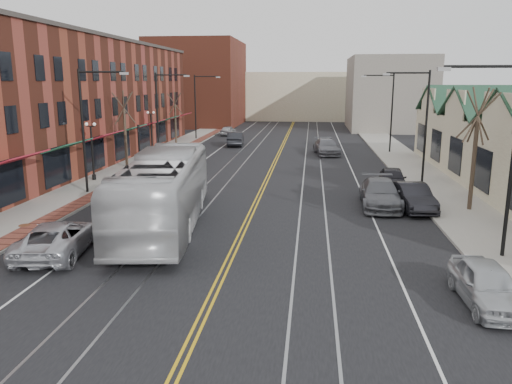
% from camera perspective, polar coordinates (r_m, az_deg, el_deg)
% --- Properties ---
extents(ground, '(160.00, 160.00, 0.00)m').
position_cam_1_polar(ground, '(17.15, -5.61, -13.01)').
color(ground, black).
rests_on(ground, ground).
extents(sidewalk_left, '(4.00, 120.00, 0.15)m').
position_cam_1_polar(sidewalk_left, '(39.01, -16.91, 1.22)').
color(sidewalk_left, gray).
rests_on(sidewalk_left, ground).
extents(sidewalk_right, '(4.00, 120.00, 0.15)m').
position_cam_1_polar(sidewalk_right, '(36.90, 19.81, 0.39)').
color(sidewalk_right, gray).
rests_on(sidewalk_right, ground).
extents(building_left, '(10.00, 50.00, 11.00)m').
position_cam_1_polar(building_left, '(47.70, -21.87, 9.42)').
color(building_left, brown).
rests_on(building_left, ground).
extents(backdrop_left, '(14.00, 18.00, 14.00)m').
position_cam_1_polar(backdrop_left, '(87.28, -6.59, 12.24)').
color(backdrop_left, brown).
rests_on(backdrop_left, ground).
extents(backdrop_mid, '(22.00, 14.00, 9.00)m').
position_cam_1_polar(backdrop_mid, '(100.21, 4.53, 10.88)').
color(backdrop_mid, '#C3B996').
rests_on(backdrop_mid, ground).
extents(backdrop_right, '(12.00, 16.00, 11.00)m').
position_cam_1_polar(backdrop_right, '(80.98, 14.91, 10.82)').
color(backdrop_right, slate).
rests_on(backdrop_right, ground).
extents(streetlight_l_1, '(3.33, 0.25, 8.00)m').
position_cam_1_polar(streetlight_l_1, '(34.36, -18.58, 7.98)').
color(streetlight_l_1, black).
rests_on(streetlight_l_1, sidewalk_left).
extents(streetlight_l_2, '(3.33, 0.25, 8.00)m').
position_cam_1_polar(streetlight_l_2, '(49.32, -10.75, 9.61)').
color(streetlight_l_2, black).
rests_on(streetlight_l_2, sidewalk_left).
extents(streetlight_l_3, '(3.33, 0.25, 8.00)m').
position_cam_1_polar(streetlight_l_3, '(64.77, -6.58, 10.40)').
color(streetlight_l_3, black).
rests_on(streetlight_l_3, sidewalk_left).
extents(streetlight_r_0, '(3.33, 0.25, 8.00)m').
position_cam_1_polar(streetlight_r_0, '(22.61, 26.40, 5.27)').
color(streetlight_r_0, black).
rests_on(streetlight_r_0, sidewalk_right).
extents(streetlight_r_1, '(3.33, 0.25, 8.00)m').
position_cam_1_polar(streetlight_r_1, '(37.98, 18.27, 8.38)').
color(streetlight_r_1, black).
rests_on(streetlight_r_1, sidewalk_right).
extents(streetlight_r_2, '(3.33, 0.25, 8.00)m').
position_cam_1_polar(streetlight_r_2, '(53.72, 14.82, 9.64)').
color(streetlight_r_2, black).
rests_on(streetlight_r_2, sidewalk_right).
extents(lamppost_l_2, '(0.84, 0.28, 4.27)m').
position_cam_1_polar(lamppost_l_2, '(38.99, -18.20, 4.30)').
color(lamppost_l_2, black).
rests_on(lamppost_l_2, sidewalk_left).
extents(lamppost_l_3, '(0.84, 0.28, 4.27)m').
position_cam_1_polar(lamppost_l_3, '(51.95, -11.84, 6.58)').
color(lamppost_l_3, black).
rests_on(lamppost_l_3, sidewalk_left).
extents(tree_left_near, '(1.78, 1.37, 6.48)m').
position_cam_1_polar(tree_left_near, '(44.23, -14.76, 7.14)').
color(tree_left_near, '#382B21').
rests_on(tree_left_near, sidewalk_left).
extents(tree_left_far, '(1.66, 1.28, 6.02)m').
position_cam_1_polar(tree_left_far, '(59.41, -9.21, 8.44)').
color(tree_left_far, '#382B21').
rests_on(tree_left_far, sidewalk_left).
extents(tree_right_mid, '(1.90, 1.46, 6.93)m').
position_cam_1_polar(tree_right_mid, '(30.74, 23.75, 4.72)').
color(tree_right_mid, '#382B21').
rests_on(tree_right_mid, sidewalk_right).
extents(manhole_far, '(0.60, 0.60, 0.02)m').
position_cam_1_polar(manhole_far, '(28.24, -24.92, -3.46)').
color(manhole_far, '#592D19').
rests_on(manhole_far, sidewalk_left).
extents(traffic_signal, '(0.18, 0.15, 3.80)m').
position_cam_1_polar(traffic_signal, '(41.83, -13.20, 5.32)').
color(traffic_signal, black).
rests_on(traffic_signal, sidewalk_left).
extents(transit_bus, '(4.90, 14.01, 3.82)m').
position_cam_1_polar(transit_bus, '(25.89, -10.45, 0.14)').
color(transit_bus, silver).
rests_on(transit_bus, ground).
extents(parked_suv, '(3.18, 5.66, 1.49)m').
position_cam_1_polar(parked_suv, '(23.32, -21.72, -4.90)').
color(parked_suv, '#B9B9C1').
rests_on(parked_suv, ground).
extents(parked_car_a, '(1.85, 4.31, 1.45)m').
position_cam_1_polar(parked_car_a, '(18.66, 24.90, -9.57)').
color(parked_car_a, '#B3B7BB').
rests_on(parked_car_a, ground).
extents(parked_car_b, '(2.14, 4.86, 1.55)m').
position_cam_1_polar(parked_car_b, '(30.48, 17.50, -0.55)').
color(parked_car_b, black).
rests_on(parked_car_b, ground).
extents(parked_car_c, '(2.49, 5.71, 1.63)m').
position_cam_1_polar(parked_car_c, '(30.68, 14.02, -0.18)').
color(parked_car_c, slate).
rests_on(parked_car_c, ground).
extents(parked_car_d, '(2.07, 4.50, 1.49)m').
position_cam_1_polar(parked_car_d, '(36.00, 15.32, 1.49)').
color(parked_car_d, black).
rests_on(parked_car_d, ground).
extents(distant_car_left, '(2.12, 5.01, 1.61)m').
position_cam_1_polar(distant_car_left, '(58.37, -2.35, 6.09)').
color(distant_car_left, black).
rests_on(distant_car_left, ground).
extents(distant_car_right, '(2.93, 5.73, 1.59)m').
position_cam_1_polar(distant_car_right, '(51.79, 8.06, 5.14)').
color(distant_car_right, slate).
rests_on(distant_car_right, ground).
extents(distant_car_far, '(1.94, 4.06, 1.34)m').
position_cam_1_polar(distant_car_far, '(69.63, -3.19, 7.02)').
color(distant_car_far, '#A8AAAF').
rests_on(distant_car_far, ground).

